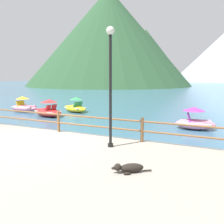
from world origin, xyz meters
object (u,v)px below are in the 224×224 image
at_px(lamp_post, 110,77).
at_px(pedal_boat_2, 195,122).
at_px(pedal_boat_1, 24,107).
at_px(pedal_boat_3, 48,111).
at_px(pedal_boat_0, 75,107).
at_px(dog_resting, 129,168).

relative_size(lamp_post, pedal_boat_2, 1.86).
height_order(pedal_boat_1, pedal_boat_3, pedal_boat_1).
relative_size(pedal_boat_0, pedal_boat_2, 1.12).
bearing_deg(pedal_boat_1, lamp_post, -32.10).
bearing_deg(pedal_boat_1, pedal_boat_3, -16.59).
bearing_deg(pedal_boat_3, lamp_post, -37.56).
xyz_separation_m(dog_resting, pedal_boat_2, (1.02, 7.92, -0.10)).
height_order(dog_resting, pedal_boat_3, pedal_boat_3).
distance_m(dog_resting, pedal_boat_3, 12.06).
bearing_deg(lamp_post, pedal_boat_1, 147.90).
distance_m(dog_resting, pedal_boat_0, 13.43).
distance_m(lamp_post, pedal_boat_2, 7.00).
relative_size(lamp_post, pedal_boat_3, 1.55).
bearing_deg(pedal_boat_0, dog_resting, -50.69).
bearing_deg(pedal_boat_1, pedal_boat_2, -3.80).
height_order(pedal_boat_0, pedal_boat_1, pedal_boat_1).
xyz_separation_m(lamp_post, pedal_boat_0, (-7.11, 8.55, -2.51)).
relative_size(pedal_boat_0, pedal_boat_1, 1.02).
bearing_deg(pedal_boat_3, dog_resting, -40.45).
xyz_separation_m(lamp_post, pedal_boat_3, (-7.78, 5.98, -2.50)).
bearing_deg(pedal_boat_2, dog_resting, -97.31).
height_order(dog_resting, pedal_boat_0, pedal_boat_0).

